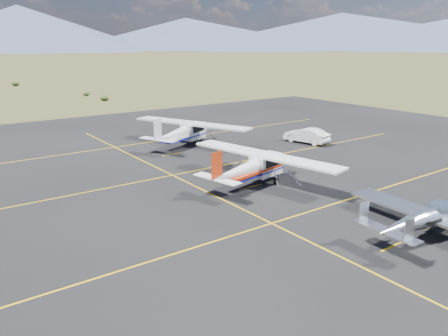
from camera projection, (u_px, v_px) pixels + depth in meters
name	position (u px, v px, depth m)	size (l,w,h in m)	color
ground	(371.00, 211.00, 25.61)	(1600.00, 1600.00, 0.00)	#383D1C
apron	(288.00, 181.00, 31.06)	(72.00, 72.00, 0.02)	black
aircraft_low_wing	(430.00, 217.00, 21.93)	(7.24, 10.10, 2.19)	silver
aircraft_cessna	(254.00, 166.00, 29.84)	(7.63, 12.05, 3.04)	white
aircraft_plain	(184.00, 132.00, 41.03)	(9.01, 12.09, 3.16)	white
sedan	(307.00, 135.00, 42.53)	(1.56, 4.48, 1.48)	white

